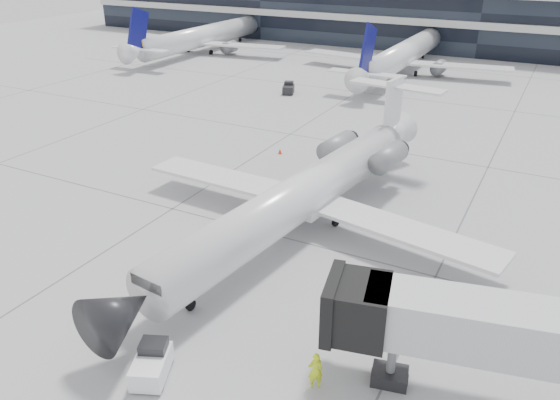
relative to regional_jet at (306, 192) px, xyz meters
The scene contains 10 objects.
ground 3.51m from the regional_jet, 95.32° to the right, with size 220.00×220.00×0.00m, color gray.
terminal 79.83m from the regional_jet, 90.15° to the left, with size 170.00×22.00×10.00m, color black.
bg_jet_left 69.56m from the regional_jet, 130.57° to the left, with size 32.00×40.00×9.60m, color white, non-canonical shape.
bg_jet_center 53.50m from the regional_jet, 98.83° to the left, with size 32.00×40.00×9.60m, color white, non-canonical shape.
regional_jet is the anchor object (origin of this frame).
jet_bridge 19.14m from the regional_jet, 34.19° to the right, with size 16.46×6.30×5.31m.
ramp_worker 15.65m from the regional_jet, 63.18° to the right, with size 0.70×0.46×1.93m, color #CFEF19.
baggage_tug 16.88m from the regional_jet, 90.12° to the right, with size 2.32×2.85×1.57m.
traffic_cone 14.96m from the regional_jet, 124.89° to the left, with size 0.49×0.49×0.54m.
far_tug 37.54m from the regional_jet, 118.79° to the left, with size 2.13×2.69×1.50m.
Camera 1 is at (14.59, -29.15, 18.54)m, focal length 35.00 mm.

